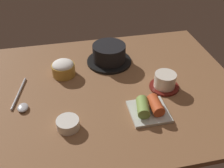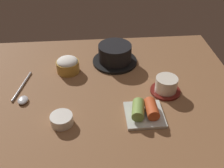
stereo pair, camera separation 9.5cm
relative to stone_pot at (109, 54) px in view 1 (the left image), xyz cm
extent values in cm
cube|color=brown|center=(-4.82, -16.94, -4.91)|extent=(100.00, 76.00, 2.00)
cylinder|color=black|center=(0.00, 0.00, -3.41)|extent=(18.72, 18.72, 1.00)
cylinder|color=black|center=(0.00, 0.00, 0.64)|extent=(13.69, 13.69, 7.11)
cylinder|color=#D15619|center=(0.00, 0.00, 3.90)|extent=(12.05, 12.05, 0.60)
cylinder|color=#B78C38|center=(-19.35, -5.12, -1.59)|extent=(9.09, 9.09, 4.65)
ellipsoid|color=white|center=(-19.35, -5.12, 0.73)|extent=(8.36, 8.36, 3.18)
cylinder|color=maroon|center=(16.49, -21.29, -3.51)|extent=(10.93, 10.93, 0.80)
cylinder|color=silver|center=(16.49, -21.29, -0.46)|extent=(7.88, 7.88, 5.31)
cylinder|color=#C6D18C|center=(16.49, -21.29, 1.89)|extent=(6.69, 6.69, 0.40)
cube|color=silver|center=(6.62, -32.94, -3.41)|extent=(12.49, 12.49, 1.00)
cylinder|color=#7A9E47|center=(4.43, -32.94, -0.94)|extent=(5.34, 8.12, 3.94)
cylinder|color=#C64C23|center=(8.81, -32.94, -0.94)|extent=(3.96, 7.50, 3.94)
cylinder|color=white|center=(-20.02, -34.07, -2.30)|extent=(7.15, 7.15, 3.22)
cylinder|color=brown|center=(-20.02, -34.07, -0.99)|extent=(5.86, 5.86, 0.50)
cylinder|color=#B7B7BC|center=(-36.19, -13.89, -3.51)|extent=(4.62, 17.29, 0.80)
ellipsoid|color=#B7B7BC|center=(-34.27, -22.45, -3.19)|extent=(3.60, 4.68, 1.26)
camera|label=1|loc=(-18.63, -92.73, 57.32)|focal=42.37mm
camera|label=2|loc=(-9.22, -94.13, 57.32)|focal=42.37mm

